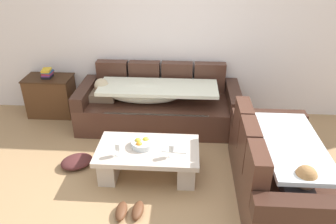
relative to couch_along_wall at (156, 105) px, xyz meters
The scene contains 13 objects.
ground_plane 1.67m from the couch_along_wall, 83.51° to the right, with size 14.00×14.00×0.00m, color #A88259.
back_wall 1.16m from the couch_along_wall, 70.63° to the left, with size 9.00×0.10×2.70m, color white.
couch_along_wall is the anchor object (origin of this frame).
couch_near_window 2.08m from the couch_along_wall, 44.58° to the right, with size 0.92×1.75×0.88m.
coffee_table 1.22m from the couch_along_wall, 89.33° to the right, with size 1.20×0.68×0.38m.
fruit_bowl 1.18m from the couch_along_wall, 92.49° to the right, with size 0.28×0.28×0.10m.
wine_glass_near_left 1.42m from the couch_along_wall, 102.31° to the right, with size 0.07×0.07×0.17m.
wine_glass_near_right 1.41m from the couch_along_wall, 77.57° to the right, with size 0.07×0.07×0.17m.
open_magazine 1.23m from the couch_along_wall, 74.09° to the right, with size 0.28×0.21×0.01m, color white.
side_cabinet 1.73m from the couch_along_wall, behind, with size 0.72×0.44×0.64m.
book_stack_on_cabinet 1.76m from the couch_along_wall, behind, with size 0.16×0.21×0.14m.
pair_of_shoes 1.91m from the couch_along_wall, 93.27° to the right, with size 0.30×0.30×0.09m.
crumpled_garment 1.46m from the couch_along_wall, 129.51° to the right, with size 0.40×0.32×0.12m, color #4C2323.
Camera 1 is at (0.27, -2.76, 2.58)m, focal length 35.15 mm.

